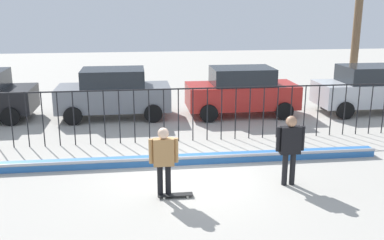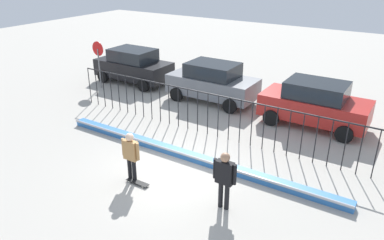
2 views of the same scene
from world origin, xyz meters
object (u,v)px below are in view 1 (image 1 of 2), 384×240
at_px(skateboard, 176,195).
at_px(parked_car_gray, 114,93).
at_px(parked_car_silver, 370,89).
at_px(skateboarder, 164,156).
at_px(camera_operator, 290,144).
at_px(parked_car_red, 242,91).

height_order(skateboard, parked_car_gray, parked_car_gray).
height_order(skateboard, parked_car_silver, parked_car_silver).
height_order(skateboarder, skateboard, skateboarder).
xyz_separation_m(camera_operator, parked_car_red, (0.48, 6.99, -0.08)).
height_order(skateboard, camera_operator, camera_operator).
xyz_separation_m(skateboarder, skateboard, (0.26, -0.07, -0.94)).
bearing_deg(camera_operator, parked_car_gray, -45.89).
xyz_separation_m(skateboard, camera_operator, (2.82, 0.38, 0.99)).
distance_m(skateboard, parked_car_silver, 11.22).
distance_m(camera_operator, parked_car_silver, 8.90).
xyz_separation_m(parked_car_gray, parked_car_red, (4.98, -0.26, 0.00)).
relative_size(camera_operator, parked_car_red, 0.41).
bearing_deg(parked_car_silver, parked_car_red, 175.32).
bearing_deg(skateboard, parked_car_red, 79.76).
height_order(skateboarder, parked_car_red, parked_car_red).
relative_size(parked_car_red, parked_car_silver, 1.00).
bearing_deg(skateboarder, parked_car_gray, 132.45).
relative_size(parked_car_gray, parked_car_red, 1.00).
xyz_separation_m(skateboard, parked_car_gray, (-1.68, 7.64, 0.91)).
height_order(parked_car_gray, parked_car_silver, same).
distance_m(skateboarder, skateboard, 0.97).
relative_size(skateboard, parked_car_red, 0.19).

